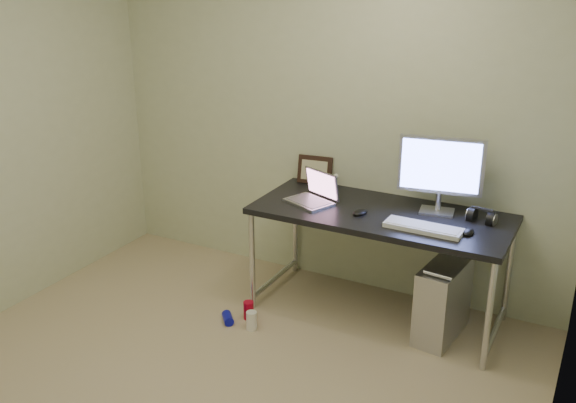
{
  "coord_description": "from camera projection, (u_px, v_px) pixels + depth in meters",
  "views": [
    {
      "loc": [
        1.82,
        -2.33,
        2.26
      ],
      "look_at": [
        0.05,
        1.04,
        0.85
      ],
      "focal_mm": 40.0,
      "sensor_mm": 36.0,
      "label": 1
    }
  ],
  "objects": [
    {
      "name": "can_red",
      "position": [
        249.0,
        310.0,
        4.33
      ],
      "size": [
        0.07,
        0.07,
        0.13
      ],
      "primitive_type": "cylinder",
      "rotation": [
        0.0,
        0.0,
        -0.06
      ],
      "color": "#B40622",
      "rests_on": "ground"
    },
    {
      "name": "tower_computer",
      "position": [
        443.0,
        300.0,
        4.08
      ],
      "size": [
        0.26,
        0.5,
        0.53
      ],
      "rotation": [
        0.0,
        0.0,
        -0.12
      ],
      "color": "silver",
      "rests_on": "ground"
    },
    {
      "name": "webcam",
      "position": [
        335.0,
        178.0,
        4.57
      ],
      "size": [
        0.04,
        0.04,
        0.11
      ],
      "rotation": [
        0.0,
        0.0,
        -0.31
      ],
      "color": "silver",
      "rests_on": "desk"
    },
    {
      "name": "wall_right",
      "position": [
        571.0,
        262.0,
        2.32
      ],
      "size": [
        0.02,
        3.5,
        2.5
      ],
      "primitive_type": "cube",
      "color": "beige",
      "rests_on": "ground"
    },
    {
      "name": "keyboard",
      "position": [
        423.0,
        228.0,
        3.87
      ],
      "size": [
        0.47,
        0.16,
        0.03
      ],
      "primitive_type": "cube",
      "rotation": [
        0.0,
        0.0,
        -0.02
      ],
      "color": "silver",
      "rests_on": "desk"
    },
    {
      "name": "floor",
      "position": [
        192.0,
        403.0,
        3.51
      ],
      "size": [
        3.5,
        3.5,
        0.0
      ],
      "primitive_type": "plane",
      "color": "tan",
      "rests_on": "ground"
    },
    {
      "name": "headphones",
      "position": [
        482.0,
        217.0,
        3.99
      ],
      "size": [
        0.18,
        0.11,
        0.11
      ],
      "rotation": [
        0.0,
        0.0,
        -0.15
      ],
      "color": "black",
      "rests_on": "desk"
    },
    {
      "name": "picture_frame",
      "position": [
        315.0,
        170.0,
        4.67
      ],
      "size": [
        0.26,
        0.11,
        0.21
      ],
      "primitive_type": "cube",
      "rotation": [
        -0.21,
        0.0,
        0.14
      ],
      "color": "black",
      "rests_on": "desk"
    },
    {
      "name": "laptop",
      "position": [
        314.0,
        195.0,
        4.32
      ],
      "size": [
        0.37,
        0.34,
        0.21
      ],
      "rotation": [
        0.0,
        0.0,
        -0.39
      ],
      "color": "#B7B7BF",
      "rests_on": "desk"
    },
    {
      "name": "can_white",
      "position": [
        252.0,
        321.0,
        4.21
      ],
      "size": [
        0.09,
        0.09,
        0.13
      ],
      "primitive_type": "cylinder",
      "rotation": [
        0.0,
        0.0,
        -0.25
      ],
      "color": "white",
      "rests_on": "ground"
    },
    {
      "name": "wall_back",
      "position": [
        329.0,
        116.0,
        4.53
      ],
      "size": [
        3.5,
        0.02,
        2.5
      ],
      "primitive_type": "cube",
      "color": "beige",
      "rests_on": "ground"
    },
    {
      "name": "desk",
      "position": [
        380.0,
        223.0,
        4.19
      ],
      "size": [
        1.66,
        0.73,
        0.75
      ],
      "color": "black",
      "rests_on": "ground"
    },
    {
      "name": "can_blue",
      "position": [
        228.0,
        318.0,
        4.3
      ],
      "size": [
        0.13,
        0.13,
        0.06
      ],
      "primitive_type": "cylinder",
      "rotation": [
        1.57,
        0.0,
        0.74
      ],
      "color": "#0D10B6",
      "rests_on": "ground"
    },
    {
      "name": "cable_a",
      "position": [
        452.0,
        255.0,
        4.36
      ],
      "size": [
        0.01,
        0.16,
        0.69
      ],
      "primitive_type": "cylinder",
      "rotation": [
        0.21,
        0.0,
        0.0
      ],
      "color": "black",
      "rests_on": "ground"
    },
    {
      "name": "mouse_right",
      "position": [
        468.0,
        231.0,
        3.82
      ],
      "size": [
        0.07,
        0.11,
        0.04
      ],
      "primitive_type": "ellipsoid",
      "rotation": [
        0.0,
        0.0,
        -0.03
      ],
      "color": "black",
      "rests_on": "desk"
    },
    {
      "name": "cable_b",
      "position": [
        464.0,
        262.0,
        4.32
      ],
      "size": [
        0.02,
        0.11,
        0.71
      ],
      "primitive_type": "cylinder",
      "rotation": [
        0.14,
        0.0,
        0.09
      ],
      "color": "black",
      "rests_on": "ground"
    },
    {
      "name": "monitor",
      "position": [
        441.0,
        169.0,
        4.05
      ],
      "size": [
        0.53,
        0.19,
        0.5
      ],
      "rotation": [
        0.0,
        0.0,
        0.16
      ],
      "color": "#B7B7BF",
      "rests_on": "desk"
    },
    {
      "name": "mouse_left",
      "position": [
        360.0,
        211.0,
        4.12
      ],
      "size": [
        0.1,
        0.14,
        0.04
      ],
      "primitive_type": "ellipsoid",
      "rotation": [
        0.0,
        0.0,
        -0.21
      ],
      "color": "black",
      "rests_on": "desk"
    }
  ]
}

